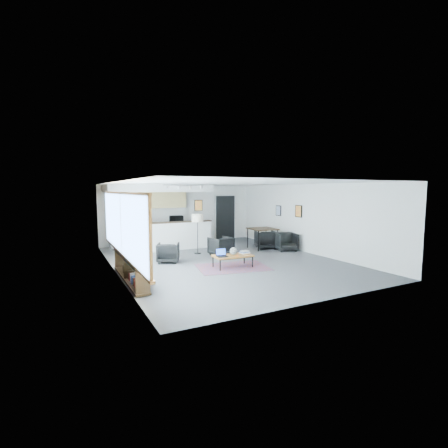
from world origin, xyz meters
name	(u,v)px	position (x,y,z in m)	size (l,w,h in m)	color
room	(224,222)	(0.00, 0.00, 1.30)	(7.02, 9.02, 2.62)	#4B4B4D
window	(121,226)	(-3.46, -0.90, 1.46)	(0.10, 5.95, 1.66)	#8CBFFF
console	(130,269)	(-3.30, -1.05, 0.33)	(0.35, 3.00, 0.80)	#332212
kitchenette	(158,214)	(-1.20, 3.71, 1.38)	(4.20, 1.96, 2.60)	white
doorway	(225,217)	(2.30, 4.42, 1.07)	(1.10, 0.12, 2.15)	black
track_light	(184,186)	(-0.59, 2.20, 2.53)	(1.60, 0.07, 0.15)	silver
wall_art_lower	(299,211)	(3.47, 0.40, 1.55)	(0.03, 0.38, 0.48)	black
wall_art_upper	(278,211)	(3.47, 1.70, 1.50)	(0.03, 0.34, 0.44)	black
kilim_rug	(233,267)	(-0.19, -0.94, 0.01)	(2.37, 1.82, 0.01)	#5F364A
coffee_table	(233,256)	(-0.19, -0.94, 0.36)	(1.21, 0.69, 0.39)	brown
laptop	(222,254)	(-0.58, -0.94, 0.45)	(0.35, 0.30, 0.23)	black
ceramic_pot	(234,251)	(-0.15, -0.91, 0.50)	(0.23, 0.23, 0.23)	gray
book_stack	(244,252)	(0.27, -0.87, 0.43)	(0.32, 0.27, 0.09)	silver
coaster	(237,256)	(-0.15, -1.12, 0.39)	(0.12, 0.12, 0.01)	#E5590C
armchair_left	(168,252)	(-1.74, 0.66, 0.35)	(0.69, 0.64, 0.71)	black
armchair_right	(221,245)	(0.30, 0.86, 0.38)	(0.73, 0.68, 0.75)	black
floor_lamp	(197,220)	(-0.31, 1.58, 1.28)	(0.53, 0.53, 1.48)	black
dining_table	(262,230)	(2.41, 1.32, 0.76)	(1.04, 1.04, 0.84)	#332212
dining_chair_near	(286,242)	(3.00, 0.53, 0.33)	(0.65, 0.61, 0.67)	black
dining_chair_far	(266,240)	(2.56, 1.32, 0.34)	(0.66, 0.62, 0.68)	black
microwave	(176,218)	(-0.26, 4.15, 1.12)	(0.57, 0.31, 0.38)	black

